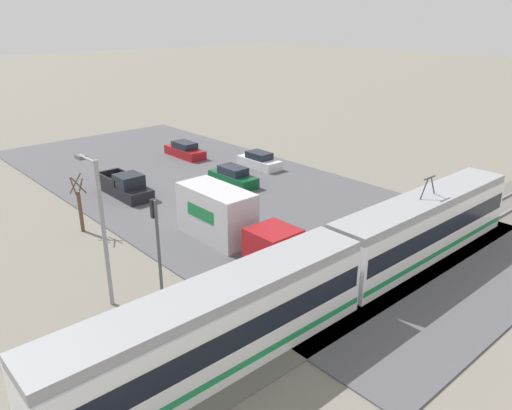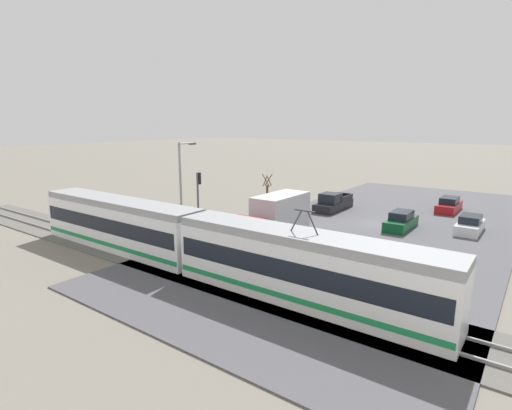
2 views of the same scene
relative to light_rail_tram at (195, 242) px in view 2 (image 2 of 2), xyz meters
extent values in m
plane|color=slate|center=(-5.52, -17.34, -1.78)|extent=(320.00, 320.00, 0.00)
cube|color=#4C4C51|center=(-5.52, -17.34, -1.74)|extent=(20.31, 48.11, 0.08)
cube|color=#5B5954|center=(-5.52, 0.00, -1.74)|extent=(72.44, 4.40, 0.08)
cube|color=gray|center=(-5.52, -0.72, -1.63)|extent=(70.99, 0.10, 0.14)
cube|color=gray|center=(-5.52, 0.72, -1.63)|extent=(70.99, 0.10, 0.14)
cube|color=white|center=(-7.48, 0.00, -0.17)|extent=(14.61, 2.58, 3.07)
cube|color=black|center=(-7.48, 0.00, 0.20)|extent=(14.17, 2.61, 1.02)
cube|color=#1E844C|center=(-7.48, 0.00, -1.12)|extent=(14.46, 2.62, 0.29)
cube|color=gray|center=(-7.48, 0.00, 1.59)|extent=(14.61, 2.37, 0.44)
cube|color=white|center=(7.48, 0.00, -0.17)|extent=(14.61, 2.58, 3.07)
cube|color=black|center=(7.48, 0.00, 0.20)|extent=(14.17, 2.61, 1.02)
cube|color=#1E844C|center=(7.48, 0.00, -1.12)|extent=(14.46, 2.62, 0.29)
cube|color=gray|center=(7.48, 0.00, 1.59)|extent=(14.61, 2.37, 0.44)
cylinder|color=#2D2D33|center=(-7.93, 0.00, 2.36)|extent=(0.66, 0.07, 1.15)
cylinder|color=#2D2D33|center=(-7.03, 0.00, 2.36)|extent=(0.66, 0.07, 1.15)
cube|color=#2D2D33|center=(-7.48, 0.00, 2.91)|extent=(1.10, 0.08, 0.06)
cube|color=maroon|center=(0.06, -4.61, -0.61)|extent=(2.43, 2.47, 2.19)
cube|color=#B2B2B7|center=(0.06, -9.71, -0.10)|extent=(2.43, 5.25, 3.22)
cube|color=#196B38|center=(1.29, -9.71, 0.23)|extent=(0.02, 2.63, 0.80)
cube|color=black|center=(0.61, -20.67, -1.27)|extent=(1.98, 5.62, 0.87)
cube|color=black|center=(0.61, -19.88, -0.36)|extent=(1.82, 1.91, 0.95)
cube|color=black|center=(1.52, -21.85, -0.58)|extent=(0.12, 2.81, 0.51)
cube|color=black|center=(-0.30, -21.85, -0.58)|extent=(0.12, 2.81, 0.51)
cube|color=black|center=(0.61, -23.37, -0.58)|extent=(1.82, 0.22, 0.51)
cube|color=red|center=(1.38, -23.45, -1.01)|extent=(0.14, 0.04, 0.18)
cube|color=maroon|center=(-9.17, -26.89, -1.28)|extent=(1.76, 4.80, 0.84)
cube|color=black|center=(-9.17, -26.89, -0.56)|extent=(1.51, 2.49, 0.62)
cube|color=silver|center=(-12.17, -19.33, -1.30)|extent=(1.73, 4.34, 0.81)
cube|color=black|center=(-12.17, -19.33, -0.59)|extent=(1.49, 2.26, 0.60)
cube|color=#0C4723|center=(-7.28, -17.10, -1.27)|extent=(1.72, 4.57, 0.87)
cube|color=black|center=(-7.28, -17.10, -0.52)|extent=(1.48, 2.38, 0.64)
cylinder|color=#47474C|center=(6.06, -6.54, 0.67)|extent=(0.16, 0.16, 4.91)
cube|color=black|center=(6.06, -6.72, 2.65)|extent=(0.28, 0.22, 0.95)
sphere|color=red|center=(6.06, -6.84, 2.97)|extent=(0.18, 0.18, 0.18)
sphere|color=#3C2C06|center=(6.06, -6.84, 2.65)|extent=(0.18, 0.18, 0.18)
sphere|color=black|center=(6.06, -6.84, 2.33)|extent=(0.18, 0.18, 0.18)
cylinder|color=brown|center=(5.93, -16.36, -0.44)|extent=(0.24, 0.24, 2.69)
cylinder|color=brown|center=(6.18, -16.36, 1.33)|extent=(0.09, 0.77, 1.04)
cylinder|color=brown|center=(5.93, -16.11, 1.42)|extent=(0.92, 0.09, 1.26)
cylinder|color=brown|center=(5.68, -16.36, 1.33)|extent=(0.09, 0.77, 1.04)
cylinder|color=brown|center=(5.93, -16.61, 1.42)|extent=(0.92, 0.09, 1.26)
cylinder|color=gray|center=(8.56, -7.02, 1.84)|extent=(0.20, 0.20, 7.25)
cylinder|color=gray|center=(8.56, -7.82, 5.35)|extent=(0.12, 1.60, 0.12)
cube|color=#515156|center=(8.56, -8.57, 5.29)|extent=(0.36, 0.60, 0.18)
camera|label=1|loc=(17.26, 13.25, 11.40)|focal=35.00mm
camera|label=2|loc=(-16.61, 16.53, 7.05)|focal=28.00mm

